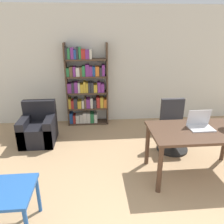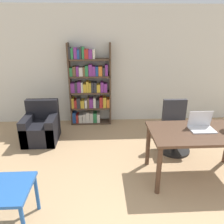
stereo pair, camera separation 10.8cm
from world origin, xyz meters
name	(u,v)px [view 2 (the right image)]	position (x,y,z in m)	size (l,w,h in m)	color
wall_back	(117,66)	(0.00, 4.53, 1.35)	(8.00, 0.06, 2.70)	silver
desk	(200,138)	(1.06, 2.14, 0.67)	(1.48, 0.83, 0.78)	#4C3323
laptop	(201,126)	(1.09, 2.21, 0.83)	(0.35, 0.26, 0.27)	silver
office_chair	(175,130)	(0.98, 2.97, 0.41)	(0.58, 0.58, 0.96)	black
side_table_blue	(0,194)	(-1.52, 1.32, 0.47)	(0.68, 0.57, 0.55)	#2356A3
armchair	(41,128)	(-1.63, 3.48, 0.27)	(0.66, 0.71, 0.81)	black
bookshelf	(89,88)	(-0.68, 4.34, 0.88)	(0.97, 0.28, 1.91)	#4C3828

